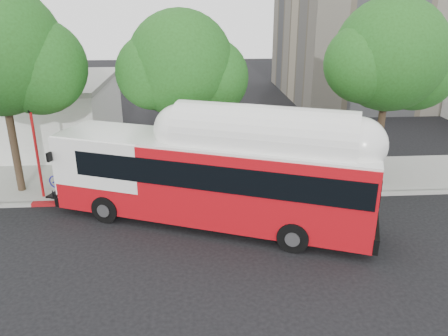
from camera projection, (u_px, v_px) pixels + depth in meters
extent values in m
plane|color=black|center=(208.00, 242.00, 17.08)|extent=(120.00, 120.00, 0.00)
cube|color=gray|center=(204.00, 178.00, 23.12)|extent=(60.00, 5.00, 0.15)
cube|color=gray|center=(205.00, 199.00, 20.69)|extent=(60.00, 0.30, 0.15)
cube|color=maroon|center=(141.00, 201.00, 20.49)|extent=(10.00, 0.32, 0.16)
cylinder|color=#2D2116|center=(12.00, 133.00, 20.52)|extent=(0.36, 0.36, 6.08)
sphere|color=#1D4B15|center=(38.00, 67.00, 19.74)|extent=(4.35, 4.35, 4.35)
cylinder|color=#2D2116|center=(183.00, 133.00, 21.65)|extent=(0.36, 0.36, 5.44)
sphere|color=#1D4B15|center=(180.00, 64.00, 20.45)|extent=(5.00, 5.00, 5.00)
sphere|color=#1D4B15|center=(210.00, 77.00, 20.97)|extent=(3.75, 3.75, 3.75)
cylinder|color=#2D2116|center=(381.00, 127.00, 22.09)|extent=(0.36, 0.36, 5.76)
sphere|color=#1D4B15|center=(390.00, 54.00, 20.82)|extent=(5.40, 5.40, 5.40)
sphere|color=#1D4B15|center=(416.00, 69.00, 21.36)|extent=(4.05, 4.05, 4.05)
cube|color=#B60C14|center=(210.00, 179.00, 18.00)|extent=(13.22, 7.45, 3.16)
cube|color=black|center=(223.00, 166.00, 17.62)|extent=(12.02, 7.03, 1.04)
cube|color=white|center=(210.00, 142.00, 17.42)|extent=(13.19, 7.37, 0.11)
cube|color=white|center=(264.00, 140.00, 16.72)|extent=(7.30, 4.59, 0.60)
cube|color=black|center=(67.00, 190.00, 20.49)|extent=(1.53, 2.15, 0.07)
imported|color=#242094|center=(66.00, 180.00, 20.31)|extent=(1.29, 1.98, 0.98)
cylinder|color=red|center=(37.00, 157.00, 20.11)|extent=(0.13, 0.13, 4.28)
cube|color=black|center=(30.00, 109.00, 19.31)|extent=(0.05, 0.43, 0.27)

